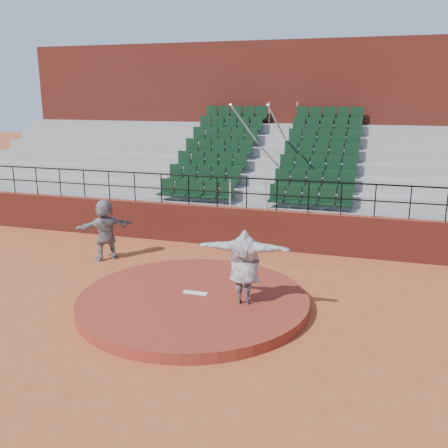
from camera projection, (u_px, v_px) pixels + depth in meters
The scene contains 9 objects.
ground at pixel (194, 306), 11.96m from camera, with size 90.00×90.00×0.00m, color #AF5027.
pitchers_mound at pixel (194, 301), 11.93m from camera, with size 5.50×5.50×0.25m, color maroon.
pitching_rubber at pixel (196, 293), 12.03m from camera, with size 0.60×0.15×0.03m, color white.
boundary_wall at pixel (246, 228), 16.42m from camera, with size 24.00×0.30×1.30m, color maroon.
wall_railing at pixel (247, 186), 16.08m from camera, with size 24.04×0.05×1.03m.
seating_deck at pixel (270, 185), 19.60m from camera, with size 24.00×5.97×4.63m.
press_box_facade at pixel (289, 125), 22.72m from camera, with size 24.00×3.00×7.10m, color maroon.
pitcher at pixel (244, 267), 11.31m from camera, with size 2.15×0.58×1.75m, color black.
fielder at pixel (105, 229), 15.11m from camera, with size 1.74×0.55×1.88m, color black.
Camera 1 is at (3.93, -10.38, 4.92)m, focal length 40.00 mm.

